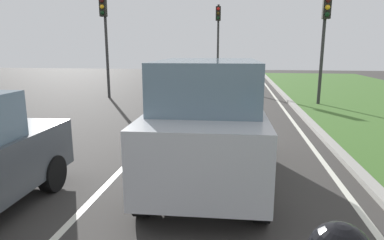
{
  "coord_description": "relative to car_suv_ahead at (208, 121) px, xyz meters",
  "views": [
    {
      "loc": [
        1.66,
        3.05,
        2.48
      ],
      "look_at": [
        0.85,
        8.99,
        1.2
      ],
      "focal_mm": 31.4,
      "sensor_mm": 36.0,
      "label": 1
    }
  ],
  "objects": [
    {
      "name": "ground_plane",
      "position": [
        -1.13,
        4.86,
        -1.17
      ],
      "size": [
        60.0,
        60.0,
        0.0
      ],
      "primitive_type": "plane",
      "color": "#383533"
    },
    {
      "name": "lane_line_center",
      "position": [
        -1.83,
        4.86,
        -1.16
      ],
      "size": [
        0.12,
        32.0,
        0.01
      ],
      "primitive_type": "cube",
      "color": "silver",
      "rests_on": "ground"
    },
    {
      "name": "lane_line_right_edge",
      "position": [
        2.47,
        4.86,
        -1.16
      ],
      "size": [
        0.12,
        32.0,
        0.01
      ],
      "primitive_type": "cube",
      "color": "silver",
      "rests_on": "ground"
    },
    {
      "name": "curb_right",
      "position": [
        2.97,
        4.86,
        -1.11
      ],
      "size": [
        0.24,
        48.0,
        0.12
      ],
      "primitive_type": "cube",
      "color": "#9E9B93",
      "rests_on": "ground"
    },
    {
      "name": "car_suv_ahead",
      "position": [
        0.0,
        0.0,
        0.0
      ],
      "size": [
        2.07,
        4.55,
        2.28
      ],
      "rotation": [
        0.0,
        0.0,
        0.03
      ],
      "color": "#B7BABF",
      "rests_on": "ground"
    },
    {
      "name": "traffic_light_near_right",
      "position": [
        4.13,
        9.27,
        2.11
      ],
      "size": [
        0.32,
        0.5,
        4.84
      ],
      "color": "#2D2D2D",
      "rests_on": "ground"
    },
    {
      "name": "traffic_light_overhead_left",
      "position": [
        -6.06,
        10.31,
        2.33
      ],
      "size": [
        0.32,
        0.5,
        5.26
      ],
      "color": "#2D2D2D",
      "rests_on": "ground"
    },
    {
      "name": "traffic_light_far_median",
      "position": [
        -0.85,
        16.77,
        2.46
      ],
      "size": [
        0.32,
        0.5,
        5.29
      ],
      "color": "#2D2D2D",
      "rests_on": "ground"
    }
  ]
}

